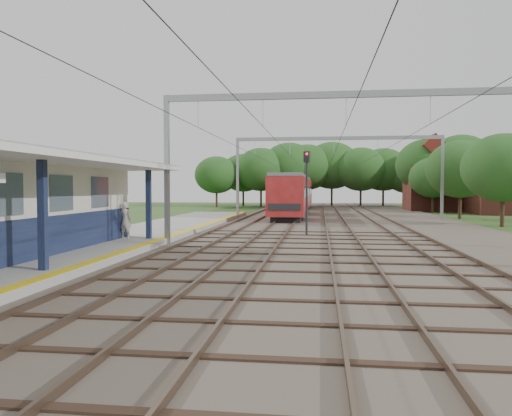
{
  "coord_description": "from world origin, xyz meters",
  "views": [
    {
      "loc": [
        2.09,
        -7.51,
        2.76
      ],
      "look_at": [
        -1.44,
        19.85,
        1.6
      ],
      "focal_mm": 35.0,
      "sensor_mm": 36.0,
      "label": 1
    }
  ],
  "objects": [
    {
      "name": "house_far",
      "position": [
        16.0,
        52.0,
        3.23
      ],
      "size": [
        8.0,
        6.12,
        8.66
      ],
      "color": "brown",
      "rests_on": "ground"
    },
    {
      "name": "person",
      "position": [
        -7.05,
        15.0,
        1.21
      ],
      "size": [
        0.7,
        0.53,
        1.72
      ],
      "primitive_type": "imported",
      "rotation": [
        0.0,
        0.0,
        2.93
      ],
      "color": "beige",
      "rests_on": "platform"
    },
    {
      "name": "tree_band",
      "position": [
        3.84,
        57.12,
        4.92
      ],
      "size": [
        31.72,
        30.88,
        8.82
      ],
      "color": "#382619",
      "rests_on": "ground"
    },
    {
      "name": "catenary_system",
      "position": [
        3.39,
        25.28,
        5.51
      ],
      "size": [
        17.22,
        88.0,
        7.0
      ],
      "color": "gray",
      "rests_on": "ground"
    },
    {
      "name": "house_near",
      "position": [
        21.0,
        46.0,
        2.99
      ],
      "size": [
        7.0,
        6.12,
        7.89
      ],
      "color": "brown",
      "rests_on": "ground"
    },
    {
      "name": "train",
      "position": [
        -0.5,
        46.44,
        2.09
      ],
      "size": [
        2.84,
        35.36,
        3.74
      ],
      "color": "black",
      "rests_on": "ballast_bed"
    },
    {
      "name": "rail_tracks",
      "position": [
        1.5,
        30.0,
        0.18
      ],
      "size": [
        11.8,
        88.0,
        0.15
      ],
      "color": "brown",
      "rests_on": "ballast_bed"
    },
    {
      "name": "ballast_bed",
      "position": [
        4.0,
        30.0,
        0.05
      ],
      "size": [
        18.0,
        90.0,
        0.1
      ],
      "primitive_type": "cube",
      "color": "#473D33",
      "rests_on": "ground"
    },
    {
      "name": "platform",
      "position": [
        -7.5,
        14.0,
        0.17
      ],
      "size": [
        5.0,
        52.0,
        0.35
      ],
      "primitive_type": "cube",
      "color": "gray",
      "rests_on": "ground"
    },
    {
      "name": "signal_post",
      "position": [
        1.35,
        19.94,
        3.05
      ],
      "size": [
        0.37,
        0.33,
        4.71
      ],
      "rotation": [
        0.0,
        0.0,
        -0.38
      ],
      "color": "black",
      "rests_on": "ground"
    },
    {
      "name": "yellow_stripe",
      "position": [
        -5.25,
        14.0,
        0.35
      ],
      "size": [
        0.45,
        52.0,
        0.01
      ],
      "primitive_type": "cube",
      "color": "yellow",
      "rests_on": "platform"
    },
    {
      "name": "ground",
      "position": [
        0.0,
        0.0,
        0.0
      ],
      "size": [
        160.0,
        160.0,
        0.0
      ],
      "primitive_type": "plane",
      "color": "#2D4C1E",
      "rests_on": "ground"
    }
  ]
}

